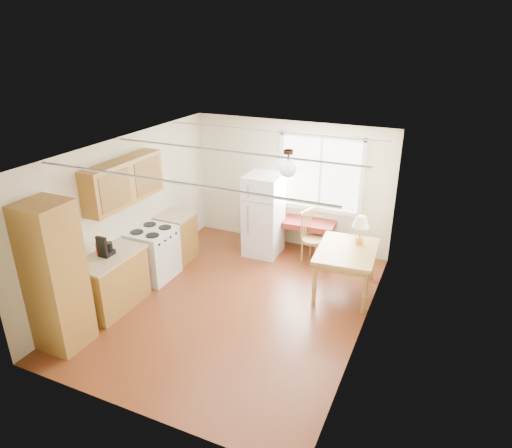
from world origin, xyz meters
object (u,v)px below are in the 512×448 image
Objects in this scene: dining_table at (346,255)px; chair at (309,233)px; refrigerator at (263,215)px; bench at (298,223)px.

chair reaches higher than dining_table.
refrigerator is at bearing -161.08° from chair.
chair is (-0.89, 0.82, -0.10)m from dining_table.
dining_table is 1.32× the size of chair.
bench is 0.44m from chair.
bench is 1.66m from dining_table.
refrigerator is at bearing -150.31° from bench.
refrigerator is at bearing 152.82° from dining_table.
dining_table is (1.22, -1.12, 0.08)m from bench.
dining_table reaches higher than bench.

